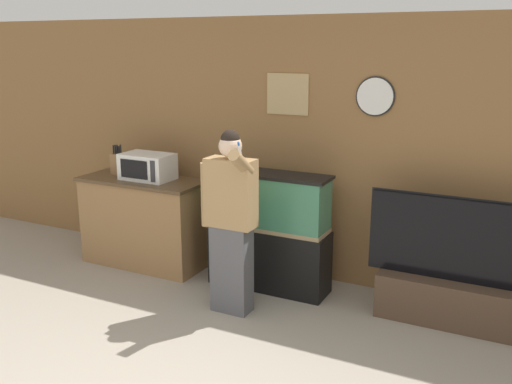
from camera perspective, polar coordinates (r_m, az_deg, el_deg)
The scene contains 7 objects.
wall_back_paneled at distance 5.66m, azimuth 5.69°, elevation 4.04°, with size 10.00×0.08×2.60m.
counter_island at distance 6.26m, azimuth -11.13°, elevation -2.93°, with size 1.36×0.58×0.95m.
microwave at distance 6.07m, azimuth -10.80°, elevation 2.52°, with size 0.54×0.35×0.27m.
knife_block at distance 6.37m, azimuth -13.68°, elevation 2.81°, with size 0.14×0.09×0.33m.
aquarium_on_stand at distance 5.52m, azimuth 1.32°, elevation -3.95°, with size 1.18×0.36×1.16m.
tv_on_stand at distance 5.20m, azimuth 19.06°, elevation -8.97°, with size 1.49×0.40×1.12m.
person_standing at distance 4.95m, azimuth -2.61°, elevation -2.79°, with size 0.52×0.39×1.64m.
Camera 1 is at (2.00, -2.16, 2.34)m, focal length 40.00 mm.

